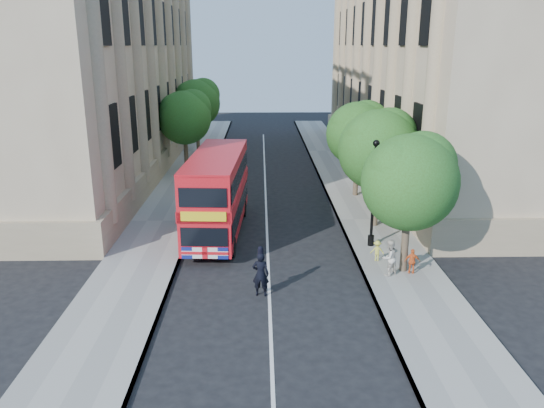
{
  "coord_description": "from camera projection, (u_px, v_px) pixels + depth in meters",
  "views": [
    {
      "loc": [
        -0.3,
        -17.92,
        9.43
      ],
      "look_at": [
        0.21,
        5.81,
        2.3
      ],
      "focal_mm": 35.0,
      "sensor_mm": 36.0,
      "label": 1
    }
  ],
  "objects": [
    {
      "name": "box_van",
      "position": [
        215.0,
        192.0,
        29.79
      ],
      "size": [
        2.61,
        5.51,
        3.06
      ],
      "rotation": [
        0.0,
        0.0,
        -0.08
      ],
      "color": "black",
      "rests_on": "ground"
    },
    {
      "name": "lamp_post",
      "position": [
        373.0,
        198.0,
        25.0
      ],
      "size": [
        0.32,
        0.32,
        5.16
      ],
      "color": "black",
      "rests_on": "pavement_right"
    },
    {
      "name": "building_left",
      "position": [
        81.0,
        51.0,
        39.98
      ],
      "size": [
        12.0,
        38.0,
        18.0
      ],
      "primitive_type": "cube",
      "color": "tan",
      "rests_on": "ground"
    },
    {
      "name": "police_constable",
      "position": [
        261.0,
        274.0,
        20.57
      ],
      "size": [
        0.71,
        0.52,
        1.8
      ],
      "primitive_type": "imported",
      "rotation": [
        0.0,
        0.0,
        3.01
      ],
      "color": "black",
      "rests_on": "ground"
    },
    {
      "name": "tree_right_mid",
      "position": [
        379.0,
        146.0,
        27.37
      ],
      "size": [
        4.2,
        4.2,
        6.37
      ],
      "color": "#473828",
      "rests_on": "ground"
    },
    {
      "name": "tree_left_back",
      "position": [
        197.0,
        100.0,
        47.15
      ],
      "size": [
        4.2,
        4.2,
        6.65
      ],
      "color": "#473828",
      "rests_on": "ground"
    },
    {
      "name": "pavement_right",
      "position": [
        369.0,
        220.0,
        29.55
      ],
      "size": [
        3.5,
        80.0,
        0.12
      ],
      "primitive_type": "cube",
      "color": "gray",
      "rests_on": "ground"
    },
    {
      "name": "woman_pedestrian",
      "position": [
        389.0,
        258.0,
        22.18
      ],
      "size": [
        0.95,
        0.89,
        1.55
      ],
      "primitive_type": "imported",
      "rotation": [
        0.0,
        0.0,
        3.69
      ],
      "color": "beige",
      "rests_on": "pavement_right"
    },
    {
      "name": "building_right",
      "position": [
        444.0,
        51.0,
        40.55
      ],
      "size": [
        12.0,
        38.0,
        18.0
      ],
      "primitive_type": "cube",
      "color": "tan",
      "rests_on": "ground"
    },
    {
      "name": "tree_right_far",
      "position": [
        359.0,
        130.0,
        33.15
      ],
      "size": [
        4.0,
        4.0,
        6.15
      ],
      "color": "#473828",
      "rests_on": "ground"
    },
    {
      "name": "tree_left_far",
      "position": [
        185.0,
        115.0,
        39.57
      ],
      "size": [
        4.0,
        4.0,
        6.3
      ],
      "color": "#473828",
      "rests_on": "ground"
    },
    {
      "name": "ground",
      "position": [
        270.0,
        307.0,
        19.87
      ],
      "size": [
        120.0,
        120.0,
        0.0
      ],
      "primitive_type": "plane",
      "color": "black",
      "rests_on": "ground"
    },
    {
      "name": "pavement_left",
      "position": [
        163.0,
        222.0,
        29.31
      ],
      "size": [
        3.5,
        80.0,
        0.12
      ],
      "primitive_type": "cube",
      "color": "gray",
      "rests_on": "ground"
    },
    {
      "name": "child_b",
      "position": [
        377.0,
        251.0,
        23.74
      ],
      "size": [
        0.65,
        0.43,
        0.95
      ],
      "primitive_type": "imported",
      "rotation": [
        0.0,
        0.0,
        3.02
      ],
      "color": "#CECD46",
      "rests_on": "pavement_right"
    },
    {
      "name": "tree_right_near",
      "position": [
        411.0,
        177.0,
        21.68
      ],
      "size": [
        4.0,
        4.0,
        6.08
      ],
      "color": "#473828",
      "rests_on": "ground"
    },
    {
      "name": "child_a",
      "position": [
        412.0,
        261.0,
        22.38
      ],
      "size": [
        0.68,
        0.38,
        1.1
      ],
      "primitive_type": "imported",
      "rotation": [
        0.0,
        0.0,
        2.97
      ],
      "color": "orange",
      "rests_on": "pavement_right"
    },
    {
      "name": "double_decker_bus",
      "position": [
        217.0,
        191.0,
        26.99
      ],
      "size": [
        2.86,
        9.04,
        4.12
      ],
      "rotation": [
        0.0,
        0.0,
        -0.06
      ],
      "color": "red",
      "rests_on": "ground"
    }
  ]
}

